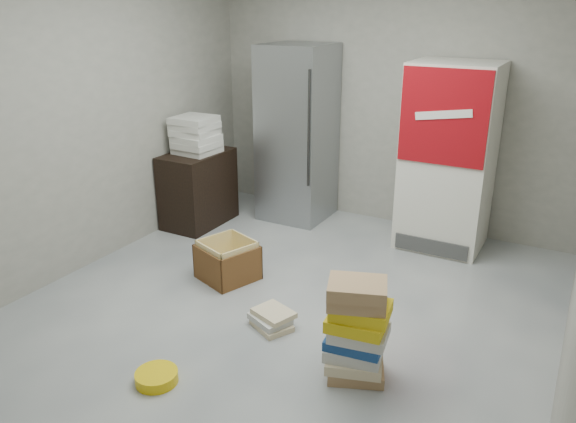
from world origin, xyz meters
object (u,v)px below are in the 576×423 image
(coke_cooler, at_px, (448,157))
(phonebook_stack_main, at_px, (357,330))
(wood_shelf, at_px, (198,188))
(cardboard_box, at_px, (228,263))
(steel_fridge, at_px, (297,134))

(coke_cooler, xyz_separation_m, phonebook_stack_main, (0.08, -2.41, -0.56))
(wood_shelf, bearing_deg, cardboard_box, -42.48)
(coke_cooler, bearing_deg, cardboard_box, -130.95)
(steel_fridge, xyz_separation_m, cardboard_box, (0.20, -1.67, -0.80))
(coke_cooler, height_order, wood_shelf, coke_cooler)
(steel_fridge, bearing_deg, wood_shelf, -138.69)
(wood_shelf, bearing_deg, phonebook_stack_main, -33.45)
(coke_cooler, distance_m, phonebook_stack_main, 2.48)
(phonebook_stack_main, height_order, cardboard_box, phonebook_stack_main)
(phonebook_stack_main, bearing_deg, cardboard_box, 140.24)
(steel_fridge, height_order, cardboard_box, steel_fridge)
(coke_cooler, distance_m, wood_shelf, 2.63)
(phonebook_stack_main, bearing_deg, coke_cooler, 78.03)
(steel_fridge, bearing_deg, cardboard_box, -83.14)
(wood_shelf, distance_m, phonebook_stack_main, 3.06)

